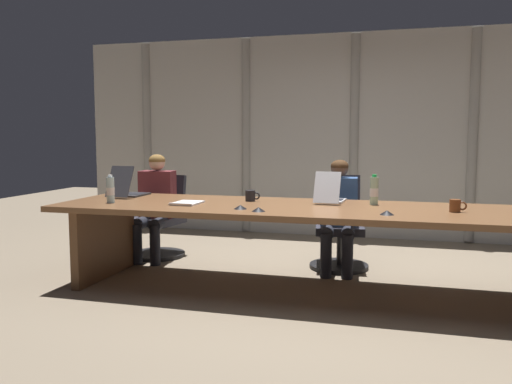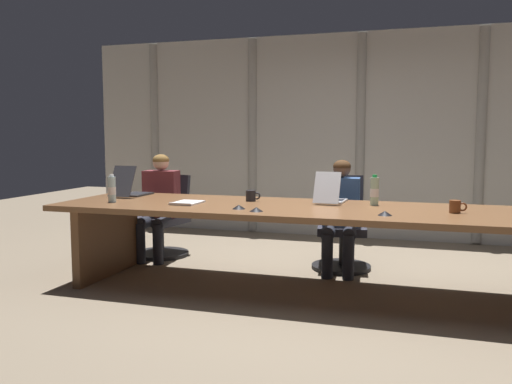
{
  "view_description": "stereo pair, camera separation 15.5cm",
  "coord_description": "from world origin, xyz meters",
  "px_view_note": "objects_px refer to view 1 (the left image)",
  "views": [
    {
      "loc": [
        0.65,
        -4.49,
        1.36
      ],
      "look_at": [
        -0.63,
        0.11,
        0.85
      ],
      "focal_mm": 37.6,
      "sensor_mm": 36.0,
      "label": 1
    },
    {
      "loc": [
        0.8,
        -4.44,
        1.36
      ],
      "look_at": [
        -0.63,
        0.11,
        0.85
      ],
      "focal_mm": 37.6,
      "sensor_mm": 36.0,
      "label": 2
    }
  ],
  "objects_px": {
    "office_chair_left_end": "(160,226)",
    "laptop_left_mid": "(330,196)",
    "laptop_left_end": "(129,191)",
    "office_chair_left_mid": "(339,234)",
    "coffee_mug_near": "(251,196)",
    "water_bottle_primary": "(374,191)",
    "water_bottle_secondary": "(110,190)",
    "conference_mic_middle": "(258,209)",
    "conference_mic_right_side": "(240,207)",
    "person_left_mid": "(339,210)",
    "person_left_end": "(155,201)",
    "coffee_mug_far": "(456,206)",
    "conference_mic_left_side": "(387,213)",
    "spiral_notepad": "(187,203)"
  },
  "relations": [
    {
      "from": "office_chair_left_end",
      "to": "laptop_left_mid",
      "type": "bearing_deg",
      "value": 81.53
    },
    {
      "from": "laptop_left_mid",
      "to": "water_bottle_primary",
      "type": "distance_m",
      "value": 0.4
    },
    {
      "from": "laptop_left_end",
      "to": "water_bottle_secondary",
      "type": "height_order",
      "value": "laptop_left_end"
    },
    {
      "from": "coffee_mug_near",
      "to": "laptop_left_end",
      "type": "bearing_deg",
      "value": 178.37
    },
    {
      "from": "office_chair_left_end",
      "to": "conference_mic_right_side",
      "type": "relative_size",
      "value": 8.24
    },
    {
      "from": "water_bottle_secondary",
      "to": "spiral_notepad",
      "type": "relative_size",
      "value": 0.81
    },
    {
      "from": "person_left_end",
      "to": "coffee_mug_far",
      "type": "relative_size",
      "value": 8.57
    },
    {
      "from": "water_bottle_primary",
      "to": "coffee_mug_far",
      "type": "bearing_deg",
      "value": -23.98
    },
    {
      "from": "office_chair_left_mid",
      "to": "water_bottle_secondary",
      "type": "height_order",
      "value": "water_bottle_secondary"
    },
    {
      "from": "conference_mic_right_side",
      "to": "coffee_mug_far",
      "type": "bearing_deg",
      "value": 9.69
    },
    {
      "from": "water_bottle_secondary",
      "to": "conference_mic_right_side",
      "type": "distance_m",
      "value": 1.26
    },
    {
      "from": "office_chair_left_end",
      "to": "spiral_notepad",
      "type": "bearing_deg",
      "value": 45.53
    },
    {
      "from": "conference_mic_right_side",
      "to": "office_chair_left_end",
      "type": "bearing_deg",
      "value": 136.47
    },
    {
      "from": "coffee_mug_near",
      "to": "conference_mic_middle",
      "type": "xyz_separation_m",
      "value": [
        0.24,
        -0.63,
        -0.03
      ]
    },
    {
      "from": "office_chair_left_mid",
      "to": "coffee_mug_near",
      "type": "relative_size",
      "value": 6.79
    },
    {
      "from": "laptop_left_mid",
      "to": "person_left_mid",
      "type": "xyz_separation_m",
      "value": [
        0.02,
        0.49,
        -0.19
      ]
    },
    {
      "from": "water_bottle_secondary",
      "to": "conference_mic_middle",
      "type": "distance_m",
      "value": 1.44
    },
    {
      "from": "coffee_mug_near",
      "to": "coffee_mug_far",
      "type": "distance_m",
      "value": 1.78
    },
    {
      "from": "conference_mic_right_side",
      "to": "spiral_notepad",
      "type": "distance_m",
      "value": 0.58
    },
    {
      "from": "laptop_left_mid",
      "to": "person_left_end",
      "type": "xyz_separation_m",
      "value": [
        -1.99,
        0.5,
        -0.17
      ]
    },
    {
      "from": "laptop_left_mid",
      "to": "water_bottle_primary",
      "type": "bearing_deg",
      "value": -93.51
    },
    {
      "from": "office_chair_left_mid",
      "to": "person_left_mid",
      "type": "relative_size",
      "value": 0.85
    },
    {
      "from": "office_chair_left_mid",
      "to": "conference_mic_right_side",
      "type": "xyz_separation_m",
      "value": [
        -0.67,
        -1.28,
        0.42
      ]
    },
    {
      "from": "conference_mic_middle",
      "to": "office_chair_left_end",
      "type": "bearing_deg",
      "value": 138.05
    },
    {
      "from": "person_left_mid",
      "to": "conference_mic_middle",
      "type": "bearing_deg",
      "value": -26.73
    },
    {
      "from": "laptop_left_mid",
      "to": "spiral_notepad",
      "type": "distance_m",
      "value": 1.29
    },
    {
      "from": "water_bottle_secondary",
      "to": "conference_mic_left_side",
      "type": "height_order",
      "value": "water_bottle_secondary"
    },
    {
      "from": "laptop_left_mid",
      "to": "laptop_left_end",
      "type": "bearing_deg",
      "value": 94.53
    },
    {
      "from": "laptop_left_mid",
      "to": "conference_mic_right_side",
      "type": "xyz_separation_m",
      "value": [
        -0.66,
        -0.62,
        -0.04
      ]
    },
    {
      "from": "laptop_left_mid",
      "to": "conference_mic_middle",
      "type": "relative_size",
      "value": 3.99
    },
    {
      "from": "office_chair_left_mid",
      "to": "conference_mic_middle",
      "type": "height_order",
      "value": "office_chair_left_mid"
    },
    {
      "from": "water_bottle_primary",
      "to": "conference_mic_left_side",
      "type": "xyz_separation_m",
      "value": [
        0.13,
        -0.58,
        -0.1
      ]
    },
    {
      "from": "water_bottle_secondary",
      "to": "conference_mic_right_side",
      "type": "relative_size",
      "value": 2.31
    },
    {
      "from": "conference_mic_left_side",
      "to": "conference_mic_right_side",
      "type": "relative_size",
      "value": 1.0
    },
    {
      "from": "person_left_end",
      "to": "coffee_mug_far",
      "type": "height_order",
      "value": "person_left_end"
    },
    {
      "from": "office_chair_left_mid",
      "to": "water_bottle_secondary",
      "type": "bearing_deg",
      "value": -66.95
    },
    {
      "from": "laptop_left_mid",
      "to": "office_chair_left_mid",
      "type": "distance_m",
      "value": 0.8
    },
    {
      "from": "water_bottle_primary",
      "to": "coffee_mug_near",
      "type": "height_order",
      "value": "water_bottle_primary"
    },
    {
      "from": "office_chair_left_mid",
      "to": "conference_mic_middle",
      "type": "xyz_separation_m",
      "value": [
        -0.49,
        -1.37,
        0.42
      ]
    },
    {
      "from": "person_left_end",
      "to": "coffee_mug_near",
      "type": "distance_m",
      "value": 1.4
    },
    {
      "from": "conference_mic_right_side",
      "to": "person_left_mid",
      "type": "bearing_deg",
      "value": 58.7
    },
    {
      "from": "coffee_mug_far",
      "to": "spiral_notepad",
      "type": "xyz_separation_m",
      "value": [
        -2.25,
        -0.11,
        -0.04
      ]
    },
    {
      "from": "coffee_mug_far",
      "to": "conference_mic_left_side",
      "type": "bearing_deg",
      "value": -150.36
    },
    {
      "from": "office_chair_left_mid",
      "to": "conference_mic_middle",
      "type": "distance_m",
      "value": 1.52
    },
    {
      "from": "person_left_end",
      "to": "coffee_mug_far",
      "type": "distance_m",
      "value": 3.14
    },
    {
      "from": "coffee_mug_near",
      "to": "spiral_notepad",
      "type": "height_order",
      "value": "coffee_mug_near"
    },
    {
      "from": "laptop_left_mid",
      "to": "person_left_mid",
      "type": "bearing_deg",
      "value": 0.84
    },
    {
      "from": "laptop_left_end",
      "to": "person_left_mid",
      "type": "bearing_deg",
      "value": -74.13
    },
    {
      "from": "conference_mic_left_side",
      "to": "water_bottle_primary",
      "type": "bearing_deg",
      "value": 102.65
    },
    {
      "from": "spiral_notepad",
      "to": "water_bottle_secondary",
      "type": "bearing_deg",
      "value": -169.89
    }
  ]
}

